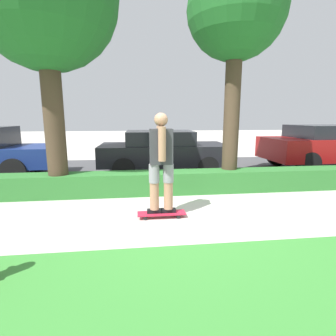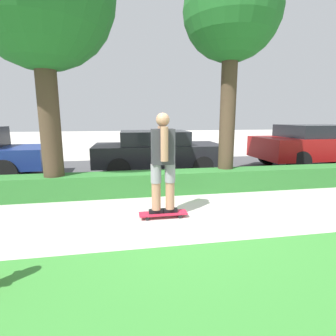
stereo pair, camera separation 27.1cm
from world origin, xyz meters
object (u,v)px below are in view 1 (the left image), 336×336
parked_car_rear (329,145)px  skater_person (161,161)px  tree_mid (236,14)px  parked_car_middle (163,151)px  skateboard (161,213)px

parked_car_rear → skater_person: bearing=-149.9°
tree_mid → parked_car_middle: (-1.43, 2.02, -3.26)m
skater_person → parked_car_middle: skater_person is taller
tree_mid → parked_car_middle: bearing=125.3°
skateboard → skater_person: 0.94m
skateboard → parked_car_middle: bearing=83.9°
skater_person → parked_car_rear: 7.07m
tree_mid → parked_car_rear: tree_mid is taller
skater_person → tree_mid: tree_mid is taller
skater_person → tree_mid: bearing=42.7°
skater_person → parked_car_middle: size_ratio=0.44×
skateboard → parked_car_rear: (6.03, 3.69, 0.74)m
skateboard → parked_car_middle: parked_car_middle is taller
parked_car_middle → parked_car_rear: size_ratio=0.89×
skateboard → tree_mid: 4.63m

